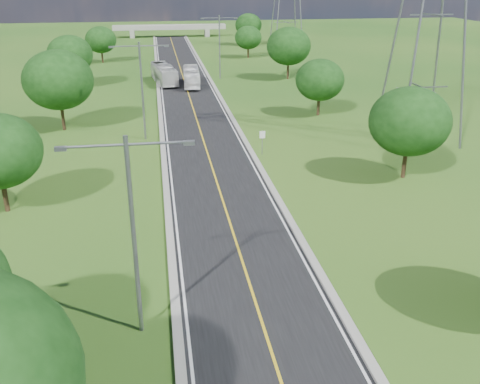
% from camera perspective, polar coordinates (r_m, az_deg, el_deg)
% --- Properties ---
extents(ground, '(260.00, 260.00, 0.00)m').
position_cam_1_polar(ground, '(72.39, -5.16, 9.26)').
color(ground, '#1C4A14').
rests_on(ground, ground).
extents(road, '(8.00, 150.00, 0.06)m').
position_cam_1_polar(road, '(78.22, -5.49, 10.27)').
color(road, black).
rests_on(road, ground).
extents(curb_left, '(0.50, 150.00, 0.22)m').
position_cam_1_polar(curb_left, '(78.07, -8.65, 10.15)').
color(curb_left, gray).
rests_on(curb_left, ground).
extents(curb_right, '(0.50, 150.00, 0.22)m').
position_cam_1_polar(curb_right, '(78.57, -2.35, 10.46)').
color(curb_right, gray).
rests_on(curb_right, ground).
extents(speed_limit_sign, '(0.55, 0.09, 2.40)m').
position_cam_1_polar(speed_limit_sign, '(51.50, 2.39, 5.70)').
color(speed_limit_sign, slate).
rests_on(speed_limit_sign, ground).
extents(overpass, '(30.00, 3.00, 3.20)m').
position_cam_1_polar(overpass, '(151.07, -7.51, 16.97)').
color(overpass, gray).
rests_on(overpass, ground).
extents(streetlight_near_left, '(5.90, 0.25, 10.00)m').
position_cam_1_polar(streetlight_near_left, '(24.73, -11.40, -3.13)').
color(streetlight_near_left, slate).
rests_on(streetlight_near_left, ground).
extents(streetlight_mid_left, '(5.90, 0.25, 10.00)m').
position_cam_1_polar(streetlight_mid_left, '(56.35, -10.45, 11.38)').
color(streetlight_mid_left, slate).
rests_on(streetlight_mid_left, ground).
extents(streetlight_far_right, '(5.90, 0.25, 10.00)m').
position_cam_1_polar(streetlight_far_right, '(89.59, -2.19, 15.73)').
color(streetlight_far_right, slate).
rests_on(streetlight_far_right, ground).
extents(tree_lc, '(7.56, 7.56, 8.79)m').
position_cam_1_polar(tree_lc, '(62.19, -18.83, 11.24)').
color(tree_lc, black).
rests_on(tree_lc, ground).
extents(tree_ld, '(6.72, 6.72, 7.82)m').
position_cam_1_polar(tree_ld, '(86.02, -17.70, 13.79)').
color(tree_ld, black).
rests_on(tree_ld, ground).
extents(tree_le, '(5.88, 5.88, 6.84)m').
position_cam_1_polar(tree_le, '(109.47, -14.64, 15.44)').
color(tree_le, black).
rests_on(tree_le, ground).
extents(tree_rb, '(6.72, 6.72, 7.82)m').
position_cam_1_polar(tree_rb, '(46.73, 17.64, 7.19)').
color(tree_rb, black).
rests_on(tree_rb, ground).
extents(tree_rc, '(5.88, 5.88, 6.84)m').
position_cam_1_polar(tree_rc, '(66.46, 8.52, 11.74)').
color(tree_rc, black).
rests_on(tree_rc, ground).
extents(tree_rd, '(7.14, 7.14, 8.30)m').
position_cam_1_polar(tree_rd, '(89.70, 5.22, 15.23)').
color(tree_rd, black).
rests_on(tree_rd, ground).
extents(tree_re, '(5.46, 5.46, 6.35)m').
position_cam_1_polar(tree_re, '(112.67, 0.88, 16.15)').
color(tree_re, black).
rests_on(tree_re, ground).
extents(tree_rf, '(6.30, 6.30, 7.33)m').
position_cam_1_polar(tree_rf, '(132.81, 0.91, 17.38)').
color(tree_rf, black).
rests_on(tree_rf, ground).
extents(bus_outbound, '(2.82, 10.02, 2.76)m').
position_cam_1_polar(bus_outbound, '(84.21, -5.20, 12.13)').
color(bus_outbound, white).
rests_on(bus_outbound, road).
extents(bus_inbound, '(4.16, 10.85, 2.95)m').
position_cam_1_polar(bus_inbound, '(86.86, -8.10, 12.38)').
color(bus_inbound, silver).
rests_on(bus_inbound, road).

